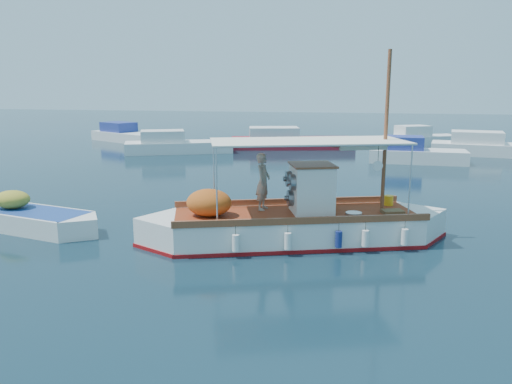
# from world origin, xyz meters

# --- Properties ---
(ground) EXTENTS (160.00, 160.00, 0.00)m
(ground) POSITION_xyz_m (0.00, 0.00, 0.00)
(ground) COLOR black
(ground) RESTS_ON ground
(fishing_caique) EXTENTS (8.91, 4.75, 5.77)m
(fishing_caique) POSITION_xyz_m (0.66, -0.12, 0.51)
(fishing_caique) COLOR white
(fishing_caique) RESTS_ON ground
(dinghy) EXTENTS (5.57, 2.39, 1.39)m
(dinghy) POSITION_xyz_m (-7.95, -0.70, 0.29)
(dinghy) COLOR white
(dinghy) RESTS_ON ground
(bg_boat_nw) EXTENTS (7.70, 5.21, 1.80)m
(bg_boat_nw) POSITION_xyz_m (-10.54, 18.51, 0.49)
(bg_boat_nw) COLOR silver
(bg_boat_nw) RESTS_ON ground
(bg_boat_n) EXTENTS (9.57, 4.97, 1.80)m
(bg_boat_n) POSITION_xyz_m (-3.27, 23.04, 0.49)
(bg_boat_n) COLOR maroon
(bg_boat_n) RESTS_ON ground
(bg_boat_ne) EXTENTS (5.75, 2.32, 1.80)m
(bg_boat_ne) POSITION_xyz_m (5.49, 17.45, 0.49)
(bg_boat_ne) COLOR silver
(bg_boat_ne) RESTS_ON ground
(bg_boat_e) EXTENTS (8.49, 3.77, 1.80)m
(bg_boat_e) POSITION_xyz_m (10.86, 22.06, 0.49)
(bg_boat_e) COLOR silver
(bg_boat_e) RESTS_ON ground
(bg_boat_far_w) EXTENTS (7.35, 5.28, 1.80)m
(bg_boat_far_w) POSITION_xyz_m (-17.71, 24.86, 0.49)
(bg_boat_far_w) COLOR silver
(bg_boat_far_w) RESTS_ON ground
(bg_boat_far_n) EXTENTS (6.21, 4.63, 1.80)m
(bg_boat_far_n) POSITION_xyz_m (6.69, 27.13, 0.49)
(bg_boat_far_n) COLOR silver
(bg_boat_far_n) RESTS_ON ground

